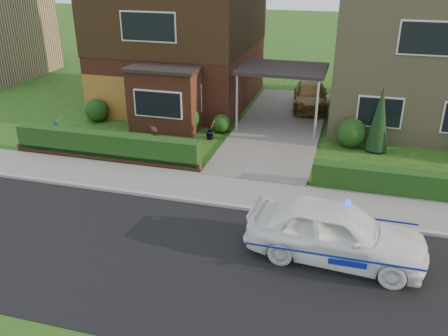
% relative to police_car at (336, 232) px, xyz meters
% --- Properties ---
extents(ground, '(120.00, 120.00, 0.00)m').
position_rel_police_car_xyz_m(ground, '(-3.05, -1.20, -0.78)').
color(ground, '#224412').
rests_on(ground, ground).
extents(road, '(60.00, 6.00, 0.02)m').
position_rel_police_car_xyz_m(road, '(-3.05, -1.20, -0.78)').
color(road, black).
rests_on(road, ground).
extents(kerb, '(60.00, 0.16, 0.12)m').
position_rel_police_car_xyz_m(kerb, '(-3.05, 1.85, -0.72)').
color(kerb, '#9E9993').
rests_on(kerb, ground).
extents(sidewalk, '(60.00, 2.00, 0.10)m').
position_rel_police_car_xyz_m(sidewalk, '(-3.05, 2.90, -0.73)').
color(sidewalk, slate).
rests_on(sidewalk, ground).
extents(driveway, '(3.80, 12.00, 0.12)m').
position_rel_police_car_xyz_m(driveway, '(-3.05, 9.80, -0.72)').
color(driveway, '#666059').
rests_on(driveway, ground).
extents(house_left, '(7.50, 9.53, 7.25)m').
position_rel_police_car_xyz_m(house_left, '(-8.84, 12.70, 3.03)').
color(house_left, brown).
rests_on(house_left, ground).
extents(house_right, '(7.50, 8.06, 7.25)m').
position_rel_police_car_xyz_m(house_right, '(2.75, 12.79, 2.88)').
color(house_right, '#9A885E').
rests_on(house_right, ground).
extents(carport_link, '(3.80, 3.00, 2.77)m').
position_rel_police_car_xyz_m(carport_link, '(-3.05, 9.75, 1.88)').
color(carport_link, black).
rests_on(carport_link, ground).
extents(garage_door, '(2.20, 0.10, 2.10)m').
position_rel_police_car_xyz_m(garage_door, '(-11.30, 8.76, 0.27)').
color(garage_door, '#945C20').
rests_on(garage_door, ground).
extents(dwarf_wall, '(7.70, 0.25, 0.36)m').
position_rel_police_car_xyz_m(dwarf_wall, '(-8.85, 4.10, -0.60)').
color(dwarf_wall, brown).
rests_on(dwarf_wall, ground).
extents(hedge_left, '(7.50, 0.55, 0.90)m').
position_rel_police_car_xyz_m(hedge_left, '(-8.85, 4.25, -0.78)').
color(hedge_left, '#173B13').
rests_on(hedge_left, ground).
extents(hedge_right, '(7.50, 0.55, 0.80)m').
position_rel_police_car_xyz_m(hedge_right, '(2.75, 4.15, -0.78)').
color(hedge_right, '#173B13').
rests_on(hedge_right, ground).
extents(shrub_left_far, '(1.08, 1.08, 1.08)m').
position_rel_police_car_xyz_m(shrub_left_far, '(-11.55, 8.30, -0.24)').
color(shrub_left_far, '#173B13').
rests_on(shrub_left_far, ground).
extents(shrub_left_mid, '(1.32, 1.32, 1.32)m').
position_rel_police_car_xyz_m(shrub_left_mid, '(-7.05, 8.10, -0.12)').
color(shrub_left_mid, '#173B13').
rests_on(shrub_left_mid, ground).
extents(shrub_left_near, '(0.84, 0.84, 0.84)m').
position_rel_police_car_xyz_m(shrub_left_near, '(-5.45, 8.40, -0.36)').
color(shrub_left_near, '#173B13').
rests_on(shrub_left_near, ground).
extents(shrub_right_near, '(1.20, 1.20, 1.20)m').
position_rel_police_car_xyz_m(shrub_right_near, '(0.15, 8.20, -0.18)').
color(shrub_right_near, '#173B13').
rests_on(shrub_right_near, ground).
extents(conifer_a, '(0.90, 0.90, 2.60)m').
position_rel_police_car_xyz_m(conifer_a, '(1.15, 8.00, 0.52)').
color(conifer_a, black).
rests_on(conifer_a, ground).
extents(police_car, '(4.21, 4.71, 1.72)m').
position_rel_police_car_xyz_m(police_car, '(0.00, 0.00, 0.00)').
color(police_car, white).
rests_on(police_car, ground).
extents(driveway_car, '(2.15, 4.30, 1.20)m').
position_rel_police_car_xyz_m(driveway_car, '(-2.05, 13.03, -0.06)').
color(driveway_car, brown).
rests_on(driveway_car, driveway).
extents(potted_plant_a, '(0.47, 0.35, 0.83)m').
position_rel_police_car_xyz_m(potted_plant_a, '(-12.05, 5.72, -0.37)').
color(potted_plant_a, gray).
rests_on(potted_plant_a, ground).
extents(potted_plant_b, '(0.58, 0.55, 0.83)m').
position_rel_police_car_xyz_m(potted_plant_b, '(-5.66, 7.47, -0.37)').
color(potted_plant_b, gray).
rests_on(potted_plant_b, ground).
extents(potted_plant_c, '(0.49, 0.49, 0.75)m').
position_rel_police_car_xyz_m(potted_plant_c, '(-7.78, 6.33, -0.40)').
color(potted_plant_c, gray).
rests_on(potted_plant_c, ground).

